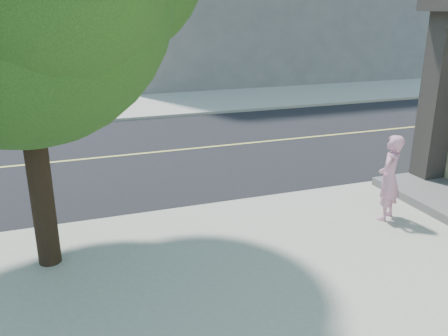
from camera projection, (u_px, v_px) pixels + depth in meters
name	position (u px, v px, depth m)	size (l,w,h in m)	color
road_ew	(3.00, 167.00, 12.73)	(140.00, 9.00, 0.01)	black
sidewalk_ne	(239.00, 71.00, 32.17)	(29.00, 25.00, 0.12)	#A9A794
man_on_phone	(389.00, 178.00, 9.11)	(0.62, 0.41, 1.70)	pink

